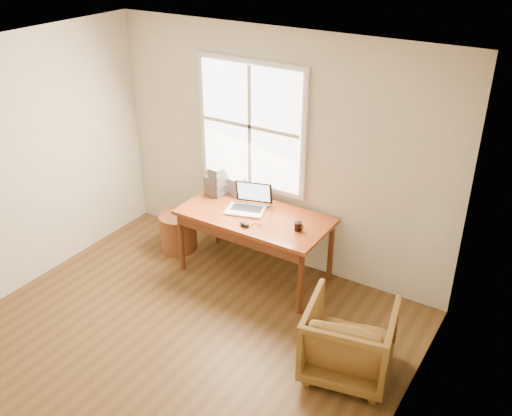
{
  "coord_description": "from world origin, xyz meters",
  "views": [
    {
      "loc": [
        2.79,
        -2.66,
        3.59
      ],
      "look_at": [
        0.11,
        1.65,
        0.93
      ],
      "focal_mm": 40.0,
      "sensor_mm": 36.0,
      "label": 1
    }
  ],
  "objects": [
    {
      "name": "cd_stack_d",
      "position": [
        -0.41,
        2.1,
        0.85
      ],
      "size": [
        0.19,
        0.17,
        0.2
      ],
      "primitive_type": "cube",
      "rotation": [
        0.0,
        0.0,
        -0.25
      ],
      "color": "#B3B7BF",
      "rests_on": "desk"
    },
    {
      "name": "armchair",
      "position": [
        1.47,
        0.97,
        0.34
      ],
      "size": [
        0.86,
        0.88,
        0.68
      ],
      "primitive_type": "imported",
      "rotation": [
        0.0,
        0.0,
        3.35
      ],
      "color": "brown",
      "rests_on": "room_shell"
    },
    {
      "name": "room_shell",
      "position": [
        -0.02,
        0.16,
        1.32
      ],
      "size": [
        4.04,
        4.54,
        2.64
      ],
      "color": "brown",
      "rests_on": "ground"
    },
    {
      "name": "coffee_mug",
      "position": [
        0.54,
        1.75,
        0.79
      ],
      "size": [
        0.09,
        0.09,
        0.09
      ],
      "primitive_type": "cylinder",
      "rotation": [
        0.0,
        0.0,
        -0.19
      ],
      "color": "black",
      "rests_on": "desk"
    },
    {
      "name": "cd_stack_c",
      "position": [
        -0.6,
        1.97,
        0.92
      ],
      "size": [
        0.16,
        0.15,
        0.33
      ],
      "primitive_type": "cube",
      "rotation": [
        0.0,
        0.0,
        -0.15
      ],
      "color": "gray",
      "rests_on": "desk"
    },
    {
      "name": "mouse",
      "position": [
        0.04,
        1.54,
        0.77
      ],
      "size": [
        0.12,
        0.08,
        0.04
      ],
      "primitive_type": "ellipsoid",
      "rotation": [
        0.0,
        0.0,
        -0.1
      ],
      "color": "black",
      "rests_on": "desk"
    },
    {
      "name": "cd_stack_b",
      "position": [
        -0.64,
        1.95,
        0.87
      ],
      "size": [
        0.16,
        0.15,
        0.23
      ],
      "primitive_type": "cube",
      "rotation": [
        0.0,
        0.0,
        -0.1
      ],
      "color": "#27272C",
      "rests_on": "desk"
    },
    {
      "name": "laptop",
      "position": [
        -0.13,
        1.81,
        0.88
      ],
      "size": [
        0.45,
        0.47,
        0.27
      ],
      "primitive_type": null,
      "rotation": [
        0.0,
        0.0,
        0.29
      ],
      "color": "silver",
      "rests_on": "desk"
    },
    {
      "name": "wicker_stool",
      "position": [
        -1.06,
        1.8,
        0.22
      ],
      "size": [
        0.43,
        0.43,
        0.43
      ],
      "primitive_type": "cylinder",
      "rotation": [
        0.0,
        0.0,
        0.0
      ],
      "color": "brown",
      "rests_on": "room_shell"
    },
    {
      "name": "cd_stack_a",
      "position": [
        -0.6,
        2.03,
        0.89
      ],
      "size": [
        0.16,
        0.15,
        0.27
      ],
      "primitive_type": "cube",
      "rotation": [
        0.0,
        0.0,
        -0.21
      ],
      "color": "silver",
      "rests_on": "desk"
    },
    {
      "name": "desk",
      "position": [
        0.0,
        1.8,
        0.73
      ],
      "size": [
        1.6,
        0.8,
        0.04
      ],
      "primitive_type": "cube",
      "color": "brown",
      "rests_on": "room_shell"
    }
  ]
}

